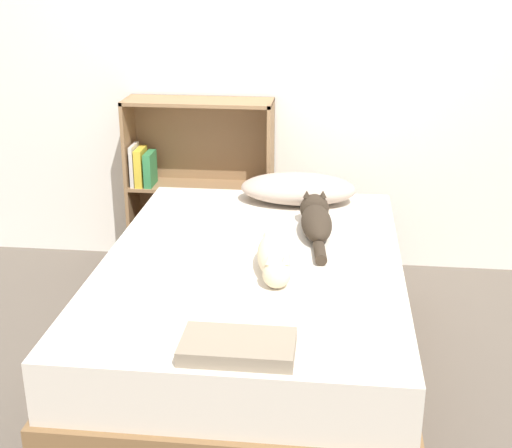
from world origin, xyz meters
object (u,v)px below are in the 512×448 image
(bed, at_px, (252,317))
(cat_dark, at_px, (316,220))
(cat_light, at_px, (274,259))
(pillow, at_px, (298,189))
(bookshelf, at_px, (197,182))

(bed, relative_size, cat_dark, 3.21)
(cat_light, xyz_separation_m, cat_dark, (0.15, 0.47, 0.00))
(pillow, height_order, cat_light, pillow)
(pillow, relative_size, cat_dark, 1.01)
(pillow, bearing_deg, bed, -101.53)
(bed, xyz_separation_m, pillow, (0.15, 0.74, 0.36))
(cat_dark, xyz_separation_m, bookshelf, (-0.72, 0.83, -0.11))
(cat_dark, bearing_deg, bed, 136.56)
(cat_light, height_order, bookshelf, bookshelf)
(bed, height_order, cat_dark, cat_dark)
(bookshelf, bearing_deg, bed, -68.33)
(bed, distance_m, cat_dark, 0.54)
(pillow, xyz_separation_m, cat_light, (-0.05, -0.88, -0.01))
(pillow, bearing_deg, bookshelf, 145.61)
(cat_light, relative_size, cat_dark, 0.91)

